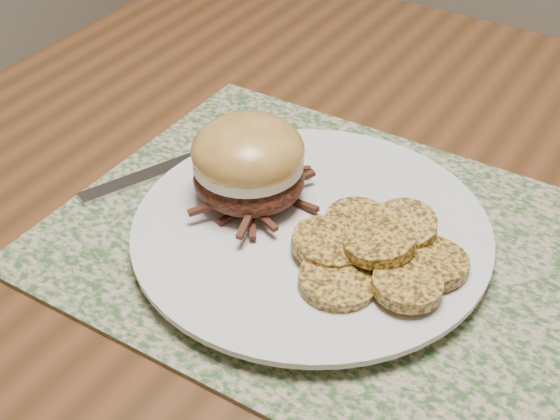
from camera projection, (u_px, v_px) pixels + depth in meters
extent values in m
cylinder|color=brown|center=(236.00, 213.00, 1.28)|extent=(0.06, 0.06, 0.71)
cube|color=#325129|center=(347.00, 250.00, 0.60)|extent=(0.45, 0.33, 0.00)
cylinder|color=silver|center=(311.00, 234.00, 0.60)|extent=(0.26, 0.26, 0.02)
ellipsoid|color=black|center=(249.00, 178.00, 0.61)|extent=(0.12, 0.12, 0.04)
cylinder|color=beige|center=(248.00, 161.00, 0.60)|extent=(0.11, 0.11, 0.01)
ellipsoid|color=#B1803A|center=(248.00, 151.00, 0.60)|extent=(0.12, 0.12, 0.05)
cylinder|color=#BE8D37|center=(359.00, 222.00, 0.59)|extent=(0.07, 0.07, 0.01)
cylinder|color=#BE8D37|center=(404.00, 225.00, 0.58)|extent=(0.07, 0.07, 0.02)
cylinder|color=#BE8D37|center=(424.00, 261.00, 0.56)|extent=(0.07, 0.07, 0.02)
cylinder|color=#BE8D37|center=(328.00, 244.00, 0.57)|extent=(0.06, 0.06, 0.02)
cylinder|color=#BE8D37|center=(379.00, 243.00, 0.55)|extent=(0.07, 0.07, 0.02)
cylinder|color=#BE8D37|center=(407.00, 285.00, 0.53)|extent=(0.06, 0.06, 0.01)
cylinder|color=#BE8D37|center=(338.00, 281.00, 0.54)|extent=(0.07, 0.07, 0.02)
cube|color=#B5B5BC|center=(154.00, 173.00, 0.67)|extent=(0.07, 0.13, 0.00)
cube|color=#B5B5BC|center=(232.00, 145.00, 0.71)|extent=(0.03, 0.03, 0.00)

